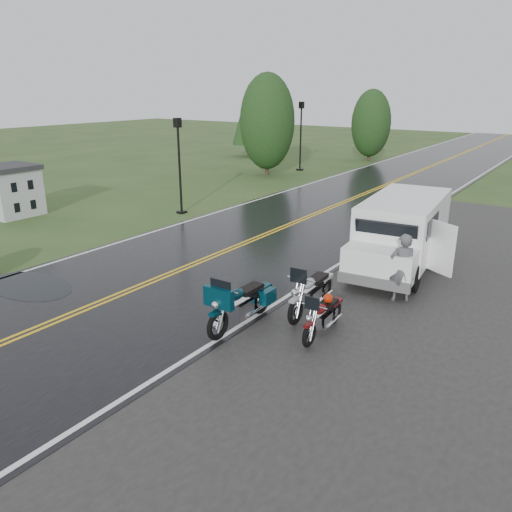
{
  "coord_description": "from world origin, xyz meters",
  "views": [
    {
      "loc": [
        10.16,
        -8.6,
        5.35
      ],
      "look_at": [
        2.8,
        2.0,
        1.0
      ],
      "focal_mm": 35.0,
      "sensor_mm": 36.0,
      "label": 1
    }
  ],
  "objects_px": {
    "motorcycle_teal": "(217,313)",
    "lamp_post_far_left": "(301,136)",
    "person_at_van": "(402,269)",
    "lamp_post_near_left": "(180,166)",
    "house_left": "(2,139)",
    "motorcycle_silver": "(296,300)",
    "van_white": "(354,245)",
    "motorcycle_red": "(309,326)"
  },
  "relations": [
    {
      "from": "motorcycle_teal",
      "to": "person_at_van",
      "type": "height_order",
      "value": "person_at_van"
    },
    {
      "from": "lamp_post_near_left",
      "to": "lamp_post_far_left",
      "type": "relative_size",
      "value": 0.92
    },
    {
      "from": "house_left",
      "to": "lamp_post_near_left",
      "type": "bearing_deg",
      "value": 37.51
    },
    {
      "from": "motorcycle_red",
      "to": "lamp_post_near_left",
      "type": "relative_size",
      "value": 0.45
    },
    {
      "from": "lamp_post_near_left",
      "to": "van_white",
      "type": "bearing_deg",
      "value": -18.97
    },
    {
      "from": "motorcycle_silver",
      "to": "person_at_van",
      "type": "relative_size",
      "value": 1.25
    },
    {
      "from": "motorcycle_teal",
      "to": "lamp_post_far_left",
      "type": "distance_m",
      "value": 24.77
    },
    {
      "from": "lamp_post_near_left",
      "to": "motorcycle_red",
      "type": "bearing_deg",
      "value": -35.27
    },
    {
      "from": "house_left",
      "to": "lamp_post_near_left",
      "type": "relative_size",
      "value": 2.04
    },
    {
      "from": "motorcycle_red",
      "to": "motorcycle_teal",
      "type": "relative_size",
      "value": 0.8
    },
    {
      "from": "motorcycle_red",
      "to": "person_at_van",
      "type": "xyz_separation_m",
      "value": [
        0.72,
        3.61,
        0.36
      ]
    },
    {
      "from": "motorcycle_teal",
      "to": "lamp_post_far_left",
      "type": "height_order",
      "value": "lamp_post_far_left"
    },
    {
      "from": "house_left",
      "to": "motorcycle_silver",
      "type": "relative_size",
      "value": 3.77
    },
    {
      "from": "house_left",
      "to": "motorcycle_red",
      "type": "height_order",
      "value": "house_left"
    },
    {
      "from": "house_left",
      "to": "lamp_post_far_left",
      "type": "xyz_separation_m",
      "value": [
        4.06,
        18.29,
        -1.02
      ]
    },
    {
      "from": "house_left",
      "to": "person_at_van",
      "type": "distance_m",
      "value": 17.52
    },
    {
      "from": "motorcycle_teal",
      "to": "van_white",
      "type": "distance_m",
      "value": 5.18
    },
    {
      "from": "motorcycle_teal",
      "to": "lamp_post_far_left",
      "type": "relative_size",
      "value": 0.51
    },
    {
      "from": "motorcycle_silver",
      "to": "person_at_van",
      "type": "xyz_separation_m",
      "value": [
        1.5,
        2.86,
        0.24
      ]
    },
    {
      "from": "person_at_van",
      "to": "lamp_post_far_left",
      "type": "relative_size",
      "value": 0.4
    },
    {
      "from": "lamp_post_far_left",
      "to": "house_left",
      "type": "bearing_deg",
      "value": -102.53
    },
    {
      "from": "motorcycle_red",
      "to": "lamp_post_near_left",
      "type": "height_order",
      "value": "lamp_post_near_left"
    },
    {
      "from": "motorcycle_silver",
      "to": "person_at_van",
      "type": "height_order",
      "value": "person_at_van"
    },
    {
      "from": "motorcycle_red",
      "to": "lamp_post_far_left",
      "type": "height_order",
      "value": "lamp_post_far_left"
    },
    {
      "from": "motorcycle_teal",
      "to": "lamp_post_near_left",
      "type": "height_order",
      "value": "lamp_post_near_left"
    },
    {
      "from": "motorcycle_silver",
      "to": "lamp_post_near_left",
      "type": "relative_size",
      "value": 0.54
    },
    {
      "from": "motorcycle_red",
      "to": "van_white",
      "type": "xyz_separation_m",
      "value": [
        -0.89,
        4.21,
        0.55
      ]
    },
    {
      "from": "person_at_van",
      "to": "lamp_post_far_left",
      "type": "distance_m",
      "value": 22.23
    },
    {
      "from": "house_left",
      "to": "motorcycle_teal",
      "type": "xyz_separation_m",
      "value": [
        14.83,
        -3.95,
        -2.61
      ]
    },
    {
      "from": "person_at_van",
      "to": "lamp_post_near_left",
      "type": "xyz_separation_m",
      "value": [
        -11.46,
        3.99,
        1.19
      ]
    },
    {
      "from": "motorcycle_red",
      "to": "person_at_van",
      "type": "height_order",
      "value": "person_at_van"
    },
    {
      "from": "van_white",
      "to": "lamp_post_near_left",
      "type": "relative_size",
      "value": 1.34
    },
    {
      "from": "house_left",
      "to": "motorcycle_silver",
      "type": "xyz_separation_m",
      "value": [
        15.85,
        -2.34,
        -2.63
      ]
    },
    {
      "from": "house_left",
      "to": "lamp_post_far_left",
      "type": "height_order",
      "value": "house_left"
    },
    {
      "from": "motorcycle_red",
      "to": "lamp_post_near_left",
      "type": "xyz_separation_m",
      "value": [
        -10.74,
        7.6,
        1.55
      ]
    },
    {
      "from": "motorcycle_teal",
      "to": "lamp_post_near_left",
      "type": "bearing_deg",
      "value": 136.05
    },
    {
      "from": "motorcycle_silver",
      "to": "lamp_post_far_left",
      "type": "bearing_deg",
      "value": 116.08
    },
    {
      "from": "motorcycle_silver",
      "to": "van_white",
      "type": "relative_size",
      "value": 0.4
    },
    {
      "from": "lamp_post_near_left",
      "to": "person_at_van",
      "type": "bearing_deg",
      "value": -19.19
    },
    {
      "from": "motorcycle_silver",
      "to": "person_at_van",
      "type": "bearing_deg",
      "value": 58.76
    },
    {
      "from": "house_left",
      "to": "van_white",
      "type": "relative_size",
      "value": 1.52
    },
    {
      "from": "lamp_post_far_left",
      "to": "motorcycle_silver",
      "type": "bearing_deg",
      "value": -60.26
    }
  ]
}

